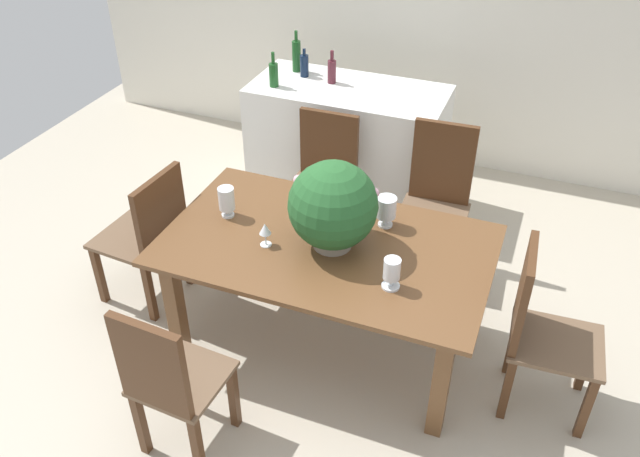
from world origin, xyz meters
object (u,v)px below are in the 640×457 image
wine_bottle_green (274,74)px  flower_centerpiece (333,206)px  dining_table (326,260)px  crystal_vase_left (226,200)px  chair_far_right (437,193)px  chair_head_end (150,231)px  kitchen_counter (347,145)px  crystal_vase_right (392,271)px  wine_glass (265,230)px  crystal_vase_center_near (386,208)px  wine_bottle_tall (304,65)px  wine_bottle_clear (296,55)px  chair_near_left (169,380)px  chair_foot_end (539,326)px  chair_far_left (324,174)px  wine_bottle_dark (332,71)px

wine_bottle_green → flower_centerpiece: bearing=-55.2°
dining_table → crystal_vase_left: bearing=176.2°
chair_far_right → chair_head_end: (-1.57, -1.02, -0.04)m
kitchen_counter → crystal_vase_right: bearing=-64.6°
wine_glass → kitchen_counter: size_ratio=0.10×
crystal_vase_right → crystal_vase_center_near: bearing=109.6°
flower_centerpiece → wine_bottle_tall: 1.90m
crystal_vase_left → wine_bottle_tall: bearing=96.8°
crystal_vase_center_near → chair_far_right: bearing=78.3°
chair_far_right → wine_bottle_clear: size_ratio=3.30×
flower_centerpiece → kitchen_counter: (-0.47, 1.61, -0.53)m
crystal_vase_right → chair_head_end: bearing=172.3°
crystal_vase_left → chair_head_end: bearing=-174.7°
chair_far_right → wine_bottle_green: (-1.37, 0.42, 0.47)m
chair_far_right → flower_centerpiece: (-0.37, -1.02, 0.44)m
chair_near_left → wine_bottle_green: 2.55m
dining_table → wine_glass: 0.40m
chair_foot_end → kitchen_counter: size_ratio=0.68×
chair_foot_end → wine_bottle_clear: (-2.10, 1.77, 0.53)m
flower_centerpiece → crystal_vase_center_near: (0.21, 0.29, -0.14)m
crystal_vase_center_near → crystal_vase_right: 0.54m
wine_glass → wine_bottle_green: wine_bottle_green is taller
flower_centerpiece → crystal_vase_center_near: flower_centerpiece is taller
kitchen_counter → flower_centerpiece: bearing=-73.6°
crystal_vase_right → wine_bottle_clear: 2.42m
chair_near_left → wine_bottle_clear: wine_bottle_clear is taller
dining_table → wine_bottle_tall: size_ratio=8.35×
wine_bottle_clear → wine_bottle_green: bearing=-97.0°
dining_table → wine_bottle_tall: bearing=116.1°
dining_table → flower_centerpiece: bearing=-6.7°
dining_table → chair_head_end: size_ratio=1.91×
crystal_vase_left → crystal_vase_right: bearing=-14.1°
crystal_vase_left → kitchen_counter: bearing=83.0°
chair_head_end → wine_bottle_clear: bearing=176.6°
chair_foot_end → crystal_vase_left: (-1.80, 0.05, 0.32)m
chair_far_right → flower_centerpiece: size_ratio=2.08×
dining_table → crystal_vase_center_near: bearing=48.6°
chair_head_end → crystal_vase_left: 0.64m
crystal_vase_center_near → chair_head_end: bearing=-168.4°
chair_far_left → wine_bottle_tall: size_ratio=4.49×
chair_far_right → crystal_vase_left: 1.45m
crystal_vase_left → wine_glass: bearing=-28.3°
chair_far_left → wine_bottle_green: bearing=142.1°
crystal_vase_left → wine_bottle_green: wine_bottle_green is taller
chair_foot_end → kitchen_counter: 2.28m
chair_near_left → wine_bottle_dark: bearing=-82.7°
chair_far_left → wine_bottle_green: size_ratio=3.73×
chair_far_left → wine_bottle_clear: bearing=123.6°
crystal_vase_left → wine_bottle_tall: (-0.20, 1.65, 0.17)m
wine_bottle_tall → wine_bottle_clear: bearing=141.8°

